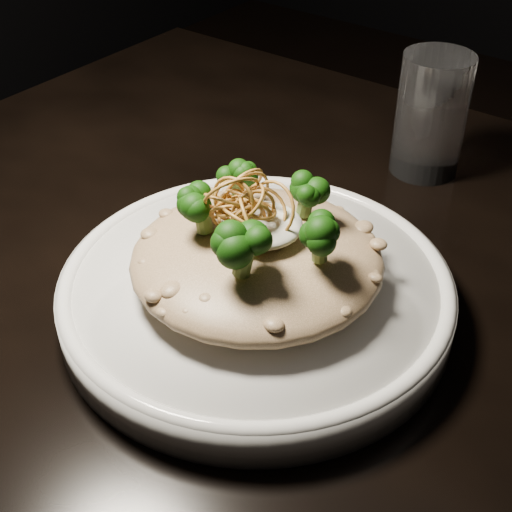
# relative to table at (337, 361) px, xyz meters

# --- Properties ---
(table) EXTENTS (1.10, 0.80, 0.75)m
(table) POSITION_rel_table_xyz_m (0.00, 0.00, 0.00)
(table) COLOR black
(table) RESTS_ON ground
(plate) EXTENTS (0.32, 0.32, 0.03)m
(plate) POSITION_rel_table_xyz_m (-0.05, -0.06, 0.10)
(plate) COLOR silver
(plate) RESTS_ON table
(risotto) EXTENTS (0.20, 0.20, 0.04)m
(risotto) POSITION_rel_table_xyz_m (-0.04, -0.06, 0.14)
(risotto) COLOR brown
(risotto) RESTS_ON plate
(broccoli) EXTENTS (0.13, 0.13, 0.05)m
(broccoli) POSITION_rel_table_xyz_m (-0.04, -0.06, 0.18)
(broccoli) COLOR black
(broccoli) RESTS_ON risotto
(cheese) EXTENTS (0.06, 0.06, 0.02)m
(cheese) POSITION_rel_table_xyz_m (-0.04, -0.06, 0.17)
(cheese) COLOR silver
(cheese) RESTS_ON risotto
(shallots) EXTENTS (0.05, 0.05, 0.04)m
(shallots) POSITION_rel_table_xyz_m (-0.05, -0.07, 0.19)
(shallots) COLOR brown
(shallots) RESTS_ON cheese
(drinking_glass) EXTENTS (0.09, 0.09, 0.13)m
(drinking_glass) POSITION_rel_table_xyz_m (-0.04, 0.23, 0.15)
(drinking_glass) COLOR white
(drinking_glass) RESTS_ON table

